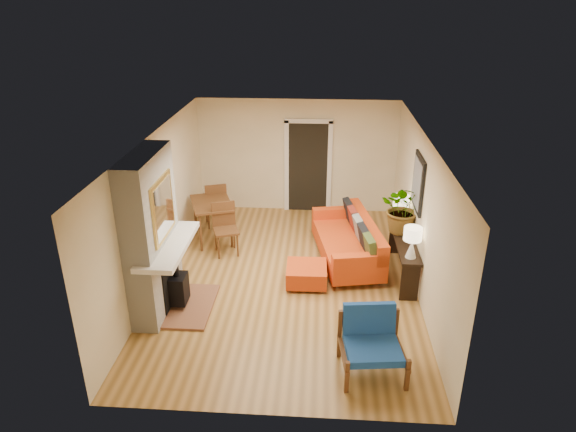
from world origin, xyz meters
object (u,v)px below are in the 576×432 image
at_px(blue_chair, 371,338).
at_px(dining_table, 216,209).
at_px(lamp_near, 412,239).
at_px(console_table, 404,246).
at_px(lamp_far, 401,205).
at_px(ottoman, 307,274).
at_px(houseplant, 404,208).
at_px(sofa, 351,241).

bearing_deg(blue_chair, dining_table, 127.01).
height_order(blue_chair, lamp_near, lamp_near).
relative_size(console_table, lamp_far, 3.43).
relative_size(ottoman, houseplant, 0.76).
bearing_deg(dining_table, houseplant, -14.54).
distance_m(blue_chair, houseplant, 3.05).
height_order(ottoman, houseplant, houseplant).
distance_m(sofa, console_table, 1.07).
relative_size(ottoman, console_table, 0.39).
distance_m(sofa, houseplant, 1.22).
xyz_separation_m(sofa, blue_chair, (0.13, -3.09, 0.08)).
height_order(ottoman, dining_table, dining_table).
relative_size(blue_chair, dining_table, 0.48).
height_order(console_table, lamp_far, lamp_far).
relative_size(console_table, lamp_near, 3.43).
bearing_deg(ottoman, sofa, 50.03).
bearing_deg(blue_chair, console_table, 73.16).
height_order(sofa, lamp_far, lamp_far).
height_order(sofa, console_table, sofa).
bearing_deg(houseplant, dining_table, 165.46).
relative_size(lamp_near, lamp_far, 1.00).
bearing_deg(houseplant, blue_chair, -104.95).
distance_m(sofa, ottoman, 1.27).
relative_size(sofa, houseplant, 2.57).
distance_m(blue_chair, lamp_near, 2.12).
xyz_separation_m(blue_chair, console_table, (0.77, 2.56, 0.10)).
bearing_deg(houseplant, sofa, 166.08).
relative_size(blue_chair, lamp_near, 1.71).
distance_m(ottoman, houseplant, 2.11).
xyz_separation_m(ottoman, houseplant, (1.71, 0.74, 0.99)).
bearing_deg(lamp_near, blue_chair, -112.37).
distance_m(blue_chair, console_table, 2.68).
distance_m(lamp_near, lamp_far, 1.42).
bearing_deg(houseplant, ottoman, -156.49).
xyz_separation_m(blue_chair, lamp_far, (0.77, 3.30, 0.59)).
xyz_separation_m(dining_table, houseplant, (3.63, -0.94, 0.53)).
xyz_separation_m(blue_chair, houseplant, (0.76, 2.86, 0.72)).
xyz_separation_m(sofa, houseplant, (0.90, -0.22, 0.80)).
bearing_deg(console_table, ottoman, -165.64).
relative_size(sofa, ottoman, 3.37).
bearing_deg(sofa, ottoman, -129.97).
xyz_separation_m(ottoman, console_table, (1.72, 0.44, 0.37)).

